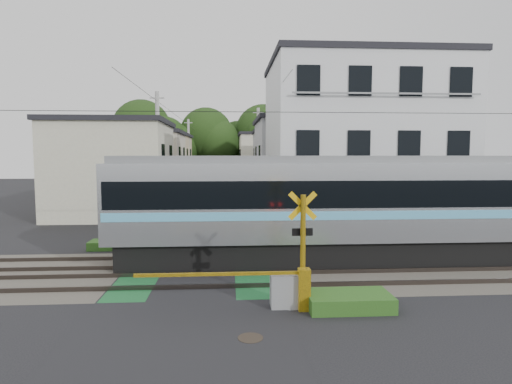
{
  "coord_description": "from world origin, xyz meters",
  "views": [
    {
      "loc": [
        1.06,
        -14.58,
        4.04
      ],
      "look_at": [
        2.32,
        5.0,
        2.33
      ],
      "focal_mm": 30.0,
      "sensor_mm": 36.0,
      "label": 1
    }
  ],
  "objects": [
    {
      "name": "apartment_block",
      "position": [
        8.5,
        9.49,
        4.66
      ],
      "size": [
        10.2,
        8.36,
        9.3
      ],
      "color": "silver",
      "rests_on": "ground"
    },
    {
      "name": "track_bed",
      "position": [
        0.0,
        0.0,
        0.04
      ],
      "size": [
        120.0,
        120.0,
        0.14
      ],
      "color": "#47423A",
      "rests_on": "ground"
    },
    {
      "name": "crossing_signal_far",
      "position": [
        -2.59,
        3.65,
        0.71
      ],
      "size": [
        4.74,
        0.65,
        3.09
      ],
      "color": "#E5AD0C",
      "rests_on": "ground"
    },
    {
      "name": "utility_poles",
      "position": [
        -1.05,
        23.01,
        4.08
      ],
      "size": [
        7.9,
        42.0,
        8.0
      ],
      "color": "#A5A5A0",
      "rests_on": "ground"
    },
    {
      "name": "houses_row",
      "position": [
        0.25,
        25.92,
        3.24
      ],
      "size": [
        22.07,
        31.35,
        6.8
      ],
      "color": "beige",
      "rests_on": "ground"
    },
    {
      "name": "crossing_signal_near",
      "position": [
        2.59,
        -3.65,
        0.71
      ],
      "size": [
        4.74,
        0.65,
        3.09
      ],
      "color": "#E5AD0C",
      "rests_on": "ground"
    },
    {
      "name": "tree_hill",
      "position": [
        0.28,
        47.78,
        5.62
      ],
      "size": [
        40.0,
        13.17,
        11.84
      ],
      "color": "#1E3712",
      "rests_on": "ground"
    },
    {
      "name": "pedestrian",
      "position": [
        1.21,
        35.23,
        0.87
      ],
      "size": [
        0.75,
        0.64,
        1.75
      ],
      "primitive_type": "imported",
      "rotation": [
        0.0,
        0.0,
        2.73
      ],
      "color": "black",
      "rests_on": "ground"
    },
    {
      "name": "ground",
      "position": [
        0.0,
        0.0,
        0.0
      ],
      "size": [
        120.0,
        120.0,
        0.0
      ],
      "primitive_type": "plane",
      "color": "black"
    },
    {
      "name": "catenary",
      "position": [
        6.0,
        0.03,
        3.7
      ],
      "size": [
        60.0,
        5.04,
        7.0
      ],
      "color": "#2D2D33",
      "rests_on": "ground"
    },
    {
      "name": "weed_patches",
      "position": [
        1.76,
        -0.09,
        0.18
      ],
      "size": [
        10.25,
        8.8,
        0.4
      ],
      "color": "#2D5E1E",
      "rests_on": "ground"
    },
    {
      "name": "manhole_cover",
      "position": [
        1.52,
        -5.49,
        0.01
      ],
      "size": [
        0.56,
        0.56,
        0.02
      ],
      "primitive_type": "cylinder",
      "color": "#2D261E",
      "rests_on": "ground"
    }
  ]
}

